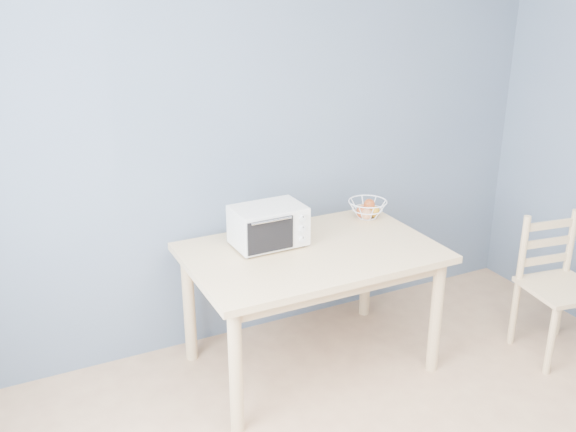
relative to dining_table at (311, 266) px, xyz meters
name	(u,v)px	position (x,y,z in m)	size (l,w,h in m)	color
room	(548,294)	(-0.11, -1.70, 0.65)	(4.01, 4.51, 2.61)	tan
dining_table	(311,266)	(0.00, 0.00, 0.00)	(1.40, 0.90, 0.75)	#E0BB86
toaster_oven	(266,226)	(-0.21, 0.16, 0.23)	(0.41, 0.30, 0.24)	silver
fruit_basket	(367,209)	(0.55, 0.28, 0.16)	(0.30, 0.30, 0.13)	white
dining_chair	(556,288)	(1.40, -0.52, -0.22)	(0.46, 0.46, 0.86)	#E0BB86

